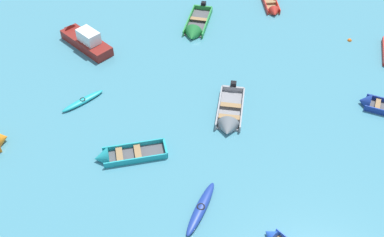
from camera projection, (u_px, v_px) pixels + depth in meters
rowboat_turquoise_distant_center at (116, 156)px, 25.44m from camera, size 4.12×1.40×1.13m
rowboat_deep_blue_cluster_outer at (376, 105)px, 28.47m from camera, size 3.42×2.74×1.13m
rowboat_grey_back_row_left at (229, 120)px, 27.49m from camera, size 2.69×4.49×1.39m
rowboat_green_near_camera at (195, 29)px, 34.54m from camera, size 3.06×4.83×1.40m
motor_launch_maroon_far_left at (83, 39)px, 33.10m from camera, size 4.04×4.87×1.75m
kayak_turquoise_near_right at (83, 101)px, 28.82m from camera, size 2.79×2.04×0.29m
rowboat_red_outer_left at (272, 9)px, 36.74m from camera, size 1.31×3.36×0.94m
kayak_deep_blue_back_row_right at (201, 208)px, 22.97m from camera, size 2.34×3.25×0.33m
mooring_buoy_between_boats_left at (349, 41)px, 33.83m from camera, size 0.33×0.33×0.33m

